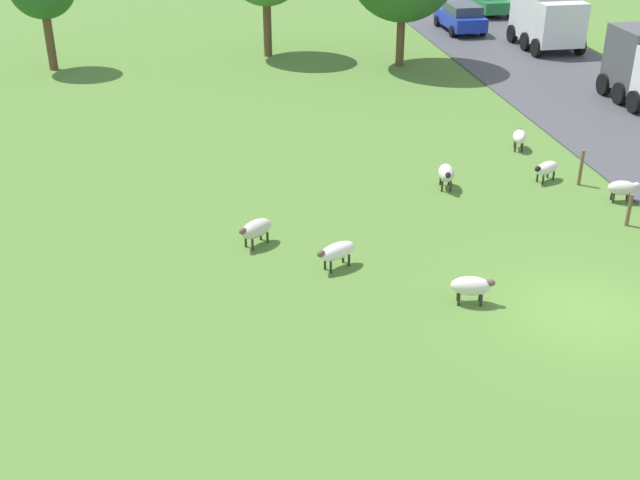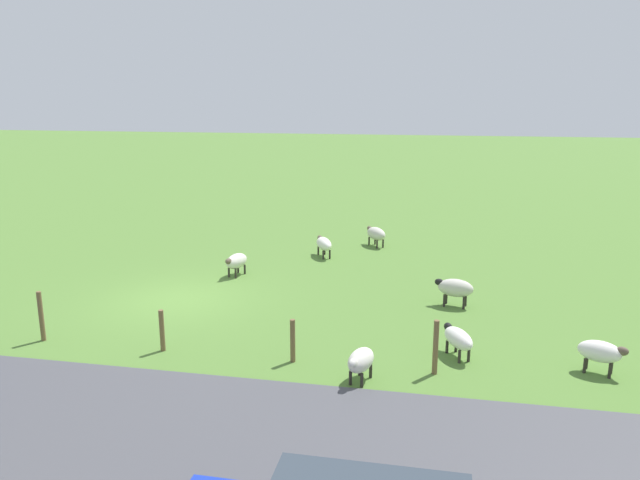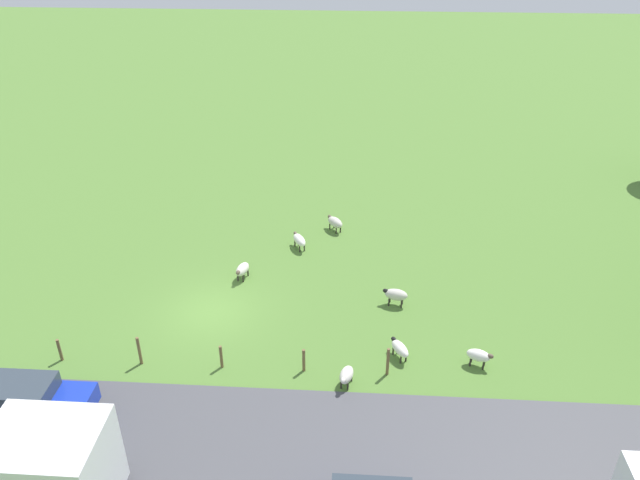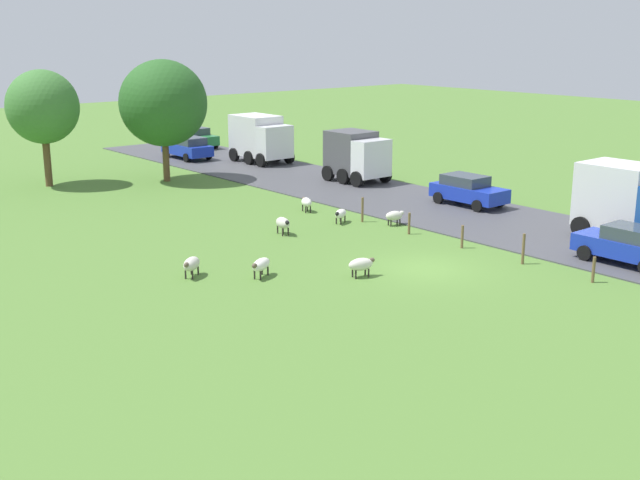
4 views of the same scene
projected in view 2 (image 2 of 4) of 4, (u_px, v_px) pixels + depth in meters
ground_plane at (178, 300)px, 18.46m from camera, size 160.00×160.00×0.00m
sheep_0 at (361, 361)px, 13.09m from camera, size 1.08×0.70×0.74m
sheep_1 at (458, 338)px, 14.34m from camera, size 1.17×0.90×0.70m
sheep_2 at (236, 261)px, 20.81m from camera, size 1.19×0.74×0.77m
sheep_3 at (324, 244)px, 23.24m from camera, size 1.30×0.98×0.76m
sheep_4 at (455, 288)px, 17.77m from camera, size 0.74×1.19×0.83m
sheep_5 at (601, 352)px, 13.46m from camera, size 0.77×1.09×0.77m
sheep_6 at (376, 234)px, 24.87m from camera, size 1.21×1.10×0.79m
fence_post_1 at (41, 316)px, 15.26m from camera, size 0.12×0.12×1.30m
fence_post_2 at (162, 331)px, 14.68m from camera, size 0.12×0.12×1.04m
fence_post_3 at (293, 341)px, 14.07m from camera, size 0.12×0.12×1.04m
fence_post_4 at (436, 347)px, 13.43m from camera, size 0.12×0.12×1.26m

